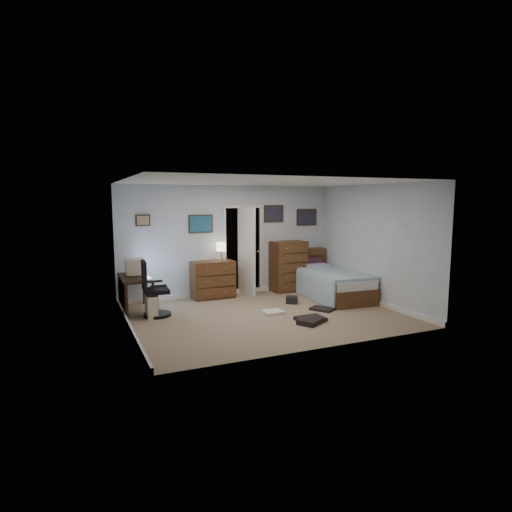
{
  "coord_description": "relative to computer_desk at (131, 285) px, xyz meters",
  "views": [
    {
      "loc": [
        -3.35,
        -7.17,
        2.17
      ],
      "look_at": [
        -0.05,
        0.3,
        1.1
      ],
      "focal_mm": 30.0,
      "sensor_mm": 36.0,
      "label": 1
    }
  ],
  "objects": [
    {
      "name": "keyboard",
      "position": [
        0.26,
        -0.35,
        0.17
      ],
      "size": [
        0.14,
        0.37,
        0.02
      ],
      "primitive_type": "cube",
      "rotation": [
        0.0,
        0.0,
        -0.0
      ],
      "color": "beige",
      "rests_on": "computer_desk"
    },
    {
      "name": "bed",
      "position": [
        4.27,
        -0.57,
        -0.22
      ],
      "size": [
        1.17,
        2.05,
        0.65
      ],
      "rotation": [
        0.0,
        0.0,
        -0.06
      ],
      "color": "brown",
      "rests_on": "floor"
    },
    {
      "name": "headboard_bookcase",
      "position": [
        4.19,
        0.59,
        -0.01
      ],
      "size": [
        1.12,
        0.34,
        0.99
      ],
      "rotation": [
        0.0,
        0.0,
        -0.06
      ],
      "color": "brown",
      "rests_on": "floor"
    },
    {
      "name": "table_lamp",
      "position": [
        2.03,
        0.51,
        0.6
      ],
      "size": [
        0.21,
        0.21,
        0.41
      ],
      "rotation": [
        0.0,
        0.0,
        0.03
      ],
      "color": "gold",
      "rests_on": "low_dresser"
    },
    {
      "name": "low_dresser",
      "position": [
        1.83,
        0.51,
        -0.12
      ],
      "size": [
        0.95,
        0.49,
        0.83
      ],
      "primitive_type": "cube",
      "rotation": [
        0.0,
        0.0,
        0.03
      ],
      "color": "brown",
      "rests_on": "floor"
    },
    {
      "name": "media_stack",
      "position": [
        -0.04,
        1.0,
        -0.09
      ],
      "size": [
        0.18,
        0.18,
        0.89
      ],
      "primitive_type": "cube",
      "rotation": [
        0.0,
        0.0,
        0.02
      ],
      "color": "maroon",
      "rests_on": "floor"
    },
    {
      "name": "tall_dresser",
      "position": [
        3.72,
        0.48,
        0.07
      ],
      "size": [
        0.84,
        0.52,
        1.2
      ],
      "primitive_type": "cube",
      "rotation": [
        0.0,
        0.0,
        0.06
      ],
      "color": "brown",
      "rests_on": "floor"
    },
    {
      "name": "floor_clutter",
      "position": [
        2.92,
        -1.6,
        -0.49
      ],
      "size": [
        1.48,
        1.85,
        0.15
      ],
      "rotation": [
        0.0,
        0.0,
        0.1
      ],
      "color": "black",
      "rests_on": "floor"
    },
    {
      "name": "crt_monitor",
      "position": [
        0.1,
        0.15,
        0.33
      ],
      "size": [
        0.36,
        0.33,
        0.33
      ],
      "rotation": [
        0.0,
        0.0,
        -0.0
      ],
      "color": "beige",
      "rests_on": "computer_desk"
    },
    {
      "name": "office_chair",
      "position": [
        0.33,
        -0.51,
        -0.12
      ],
      "size": [
        0.54,
        0.54,
        1.06
      ],
      "rotation": [
        0.0,
        0.0,
        -0.04
      ],
      "color": "black",
      "rests_on": "floor"
    },
    {
      "name": "doorway",
      "position": [
        2.63,
        1.0,
        0.47
      ],
      "size": [
        0.96,
        1.12,
        2.05
      ],
      "color": "black",
      "rests_on": "floor"
    },
    {
      "name": "wall_posters",
      "position": [
        2.85,
        0.71,
        1.21
      ],
      "size": [
        4.38,
        0.04,
        0.6
      ],
      "color": "#331E11",
      "rests_on": "floor"
    },
    {
      "name": "floor",
      "position": [
        2.28,
        -1.27,
        -0.54
      ],
      "size": [
        5.0,
        4.0,
        0.02
      ],
      "primitive_type": "cube",
      "color": "gray",
      "rests_on": "ground"
    },
    {
      "name": "pc_tower",
      "position": [
        0.28,
        -0.55,
        -0.32
      ],
      "size": [
        0.19,
        0.39,
        0.42
      ],
      "rotation": [
        0.0,
        0.0,
        -0.0
      ],
      "color": "beige",
      "rests_on": "floor"
    },
    {
      "name": "computer_desk",
      "position": [
        0.0,
        0.0,
        0.0
      ],
      "size": [
        0.56,
        1.2,
        0.69
      ],
      "rotation": [
        0.0,
        0.0,
        -0.0
      ],
      "color": "#321A10",
      "rests_on": "floor"
    }
  ]
}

